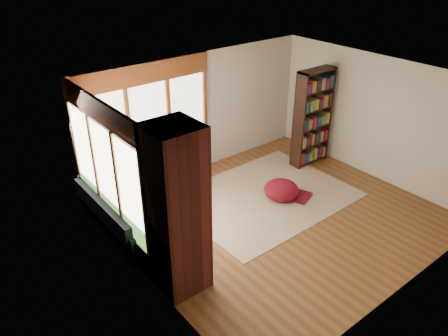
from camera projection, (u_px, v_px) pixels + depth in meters
floor at (277, 216)px, 8.22m from camera, size 5.50×5.50×0.00m
ceiling at (287, 82)px, 6.98m from camera, size 5.50×5.50×0.00m
wall_back at (199, 114)px, 9.32m from camera, size 5.50×0.04×2.60m
wall_front at (414, 220)px, 5.88m from camera, size 5.50×0.04×2.60m
wall_left at (142, 209)px, 6.10m from camera, size 0.04×5.00×2.60m
wall_right at (375, 118)px, 9.11m from camera, size 0.04×5.00×2.60m
windows_back at (150, 125)px, 8.62m from camera, size 2.82×0.10×1.90m
windows_left at (106, 173)px, 6.92m from camera, size 0.10×2.62×1.90m
roller_blind at (84, 133)px, 7.32m from camera, size 0.03×0.72×0.90m
brick_chimney at (177, 212)px, 6.05m from camera, size 0.70×0.70×2.60m
sectional_sofa at (140, 199)px, 8.18m from camera, size 2.20×2.20×0.80m
area_rug at (264, 196)px, 8.84m from camera, size 3.42×2.63×0.01m
bookshelf at (313, 118)px, 9.67m from camera, size 0.94×0.31×2.19m
pouf at (281, 189)px, 8.70m from camera, size 0.90×0.90×0.38m
dog_tan at (150, 174)px, 7.98m from camera, size 1.11×0.80×0.56m
dog_brindle at (137, 204)px, 7.22m from camera, size 0.81×0.91×0.45m
throw_pillows at (141, 175)px, 8.05m from camera, size 1.98×1.68×0.45m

